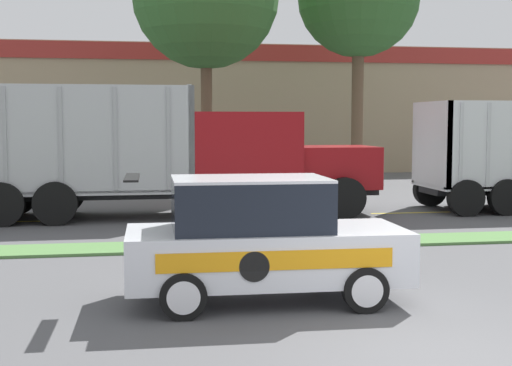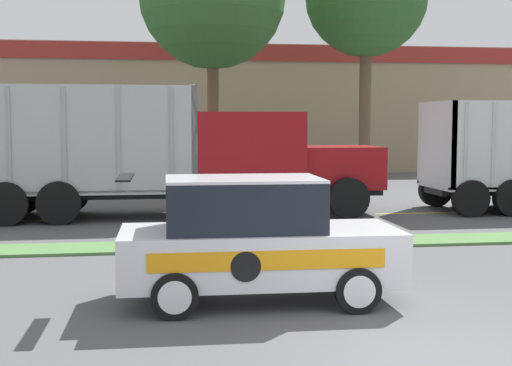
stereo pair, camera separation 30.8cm
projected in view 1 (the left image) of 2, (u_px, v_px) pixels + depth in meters
ground_plane at (445, 360)px, 7.87m from camera, size 600.00×600.00×0.00m
grass_verge at (295, 243)px, 15.25m from camera, size 120.00×1.27×0.06m
centre_line_3 at (22, 221)px, 18.75m from camera, size 2.40×0.14×0.01m
centre_line_4 at (225, 217)px, 19.65m from camera, size 2.40×0.14×0.01m
centre_line_5 at (411, 213)px, 20.54m from camera, size 2.40×0.14×0.01m
dump_truck_mid at (193, 159)px, 19.77m from camera, size 12.03×2.80×3.60m
rally_car at (261, 240)px, 10.37m from camera, size 4.07×1.91×1.86m
store_building_backdrop at (241, 111)px, 41.25m from camera, size 30.60×12.10×6.46m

